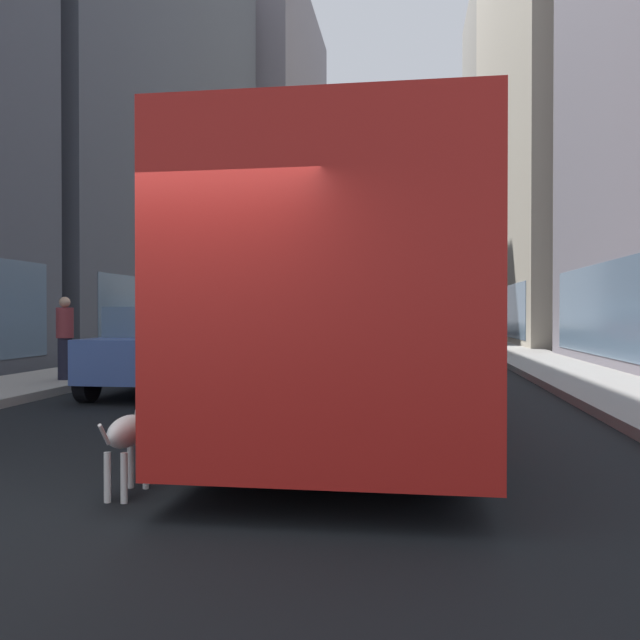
% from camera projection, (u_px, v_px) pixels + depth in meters
% --- Properties ---
extents(ground_plane, '(120.00, 120.00, 0.00)m').
position_uv_depth(ground_plane, '(379.00, 337.00, 39.54)').
color(ground_plane, black).
extents(sidewalk_left, '(2.40, 110.00, 0.15)m').
position_uv_depth(sidewalk_left, '(290.00, 336.00, 40.33)').
color(sidewalk_left, '#9E9991').
rests_on(sidewalk_left, ground).
extents(sidewalk_right, '(2.40, 110.00, 0.15)m').
position_uv_depth(sidewalk_right, '(472.00, 336.00, 38.74)').
color(sidewalk_right, gray).
rests_on(sidewalk_right, ground).
extents(building_left_mid, '(8.29, 21.62, 23.70)m').
position_uv_depth(building_left_mid, '(115.00, 94.00, 29.78)').
color(building_left_mid, '#4C515B').
rests_on(building_left_mid, ground).
extents(building_left_far, '(11.34, 20.93, 27.41)m').
position_uv_depth(building_left_far, '(243.00, 167.00, 52.80)').
color(building_left_far, slate).
rests_on(building_left_far, ground).
extents(building_right_mid, '(10.95, 20.09, 23.86)m').
position_uv_depth(building_right_mid, '(603.00, 114.00, 33.10)').
color(building_right_mid, '#B2A893').
rests_on(building_right_mid, ground).
extents(building_right_far, '(9.55, 19.13, 29.68)m').
position_uv_depth(building_right_far, '(529.00, 156.00, 53.67)').
color(building_right_far, gray).
rests_on(building_right_far, ground).
extents(transit_bus, '(2.78, 11.53, 3.05)m').
position_uv_depth(transit_bus, '(368.00, 296.00, 9.98)').
color(transit_bus, red).
rests_on(transit_bus, ground).
extents(car_silver_sedan, '(1.93, 4.41, 1.62)m').
position_uv_depth(car_silver_sedan, '(359.00, 324.00, 38.98)').
color(car_silver_sedan, '#B7BABF').
rests_on(car_silver_sedan, ground).
extents(car_blue_hatchback, '(1.70, 4.48, 1.62)m').
position_uv_depth(car_blue_hatchback, '(169.00, 348.00, 12.31)').
color(car_blue_hatchback, '#4C6BB7').
rests_on(car_blue_hatchback, ground).
extents(car_red_coupe, '(1.83, 4.79, 1.62)m').
position_uv_depth(car_red_coupe, '(396.00, 327.00, 30.72)').
color(car_red_coupe, red).
rests_on(car_red_coupe, ground).
extents(car_black_suv, '(1.90, 4.02, 1.62)m').
position_uv_depth(car_black_suv, '(332.00, 330.00, 25.11)').
color(car_black_suv, black).
rests_on(car_black_suv, ground).
extents(dalmatian_dog, '(0.22, 0.96, 0.72)m').
position_uv_depth(dalmatian_dog, '(131.00, 432.00, 5.28)').
color(dalmatian_dog, white).
rests_on(dalmatian_dog, ground).
extents(pedestrian_in_coat, '(0.34, 0.34, 1.69)m').
position_uv_depth(pedestrian_in_coat, '(65.00, 337.00, 12.89)').
color(pedestrian_in_coat, '#1E1E2D').
rests_on(pedestrian_in_coat, sidewalk_left).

